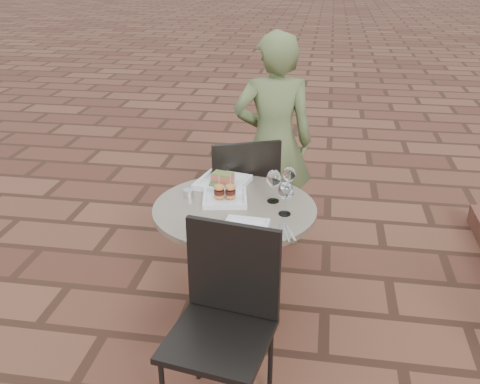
# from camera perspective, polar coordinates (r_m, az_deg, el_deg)

# --- Properties ---
(ground) EXTENTS (60.00, 60.00, 0.00)m
(ground) POSITION_cam_1_polar(r_m,az_deg,el_deg) (3.08, 0.79, -16.42)
(ground) COLOR brown
(ground) RESTS_ON ground
(cafe_table) EXTENTS (0.90, 0.90, 0.73)m
(cafe_table) POSITION_cam_1_polar(r_m,az_deg,el_deg) (3.05, -0.56, -5.71)
(cafe_table) COLOR gray
(cafe_table) RESTS_ON ground
(chair_far) EXTENTS (0.57, 0.57, 0.93)m
(chair_far) POSITION_cam_1_polar(r_m,az_deg,el_deg) (3.54, 0.29, -0.02)
(chair_far) COLOR black
(chair_far) RESTS_ON ground
(chair_near) EXTENTS (0.51, 0.51, 0.93)m
(chair_near) POSITION_cam_1_polar(r_m,az_deg,el_deg) (2.45, -1.56, -12.36)
(chair_near) COLOR black
(chair_near) RESTS_ON ground
(diner) EXTENTS (0.63, 0.48, 1.55)m
(diner) POSITION_cam_1_polar(r_m,az_deg,el_deg) (3.77, 3.58, 5.21)
(diner) COLOR #536236
(diner) RESTS_ON ground
(plate_salmon) EXTENTS (0.34, 0.34, 0.08)m
(plate_salmon) POSITION_cam_1_polar(r_m,az_deg,el_deg) (3.19, -1.86, 1.12)
(plate_salmon) COLOR white
(plate_salmon) RESTS_ON cafe_table
(plate_sliders) EXTENTS (0.28, 0.28, 0.16)m
(plate_sliders) POSITION_cam_1_polar(r_m,az_deg,el_deg) (2.99, -1.62, -0.39)
(plate_sliders) COLOR white
(plate_sliders) RESTS_ON cafe_table
(plate_tuna) EXTENTS (0.23, 0.23, 0.03)m
(plate_tuna) POSITION_cam_1_polar(r_m,az_deg,el_deg) (2.68, 0.50, -3.93)
(plate_tuna) COLOR white
(plate_tuna) RESTS_ON cafe_table
(wine_glass_right) EXTENTS (0.08, 0.08, 0.19)m
(wine_glass_right) POSITION_cam_1_polar(r_m,az_deg,el_deg) (2.81, 4.87, 0.03)
(wine_glass_right) COLOR white
(wine_glass_right) RESTS_ON cafe_table
(wine_glass_mid) EXTENTS (0.08, 0.08, 0.19)m
(wine_glass_mid) POSITION_cam_1_polar(r_m,az_deg,el_deg) (2.95, 3.62, 1.37)
(wine_glass_mid) COLOR white
(wine_glass_mid) RESTS_ON cafe_table
(wine_glass_far) EXTENTS (0.07, 0.07, 0.17)m
(wine_glass_far) POSITION_cam_1_polar(r_m,az_deg,el_deg) (3.05, 5.27, 1.83)
(wine_glass_far) COLOR white
(wine_glass_far) RESTS_ON cafe_table
(steel_ramekin) EXTENTS (0.07, 0.07, 0.05)m
(steel_ramekin) POSITION_cam_1_polar(r_m,az_deg,el_deg) (3.05, -5.50, -0.14)
(steel_ramekin) COLOR silver
(steel_ramekin) RESTS_ON cafe_table
(cutlery_set) EXTENTS (0.14, 0.21, 0.00)m
(cutlery_set) POSITION_cam_1_polar(r_m,az_deg,el_deg) (2.68, 4.91, -4.33)
(cutlery_set) COLOR silver
(cutlery_set) RESTS_ON cafe_table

